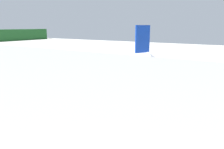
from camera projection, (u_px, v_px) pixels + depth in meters
The scene contains 9 objects.
airliner_foreground at pixel (84, 68), 44.28m from camera, with size 39.88×33.51×11.90m.
service_truck_fuel at pixel (178, 74), 46.97m from camera, with size 5.94×6.63×2.92m.
service_truck_baggage at pixel (141, 87), 37.02m from camera, with size 6.23×4.90×2.87m.
cargo_container_near at pixel (49, 98), 33.49m from camera, with size 1.82×1.82×1.85m.
cargo_container_far at pixel (106, 93), 35.62m from camera, with size 2.26×2.26×1.88m.
crew_marshaller at pixel (105, 85), 40.82m from camera, with size 0.32×0.62×1.63m.
crew_loader_left at pixel (171, 85), 40.37m from camera, with size 0.48×0.48×1.70m.
crew_loader_right at pixel (120, 81), 43.37m from camera, with size 0.61×0.35×1.64m.
apron_guide_line at pixel (110, 85), 44.40m from camera, with size 0.30×60.00×0.01m, color yellow.
Camera 1 is at (-31.19, -8.12, 11.63)m, focal length 34.98 mm.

